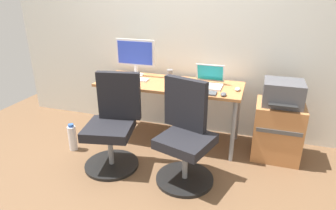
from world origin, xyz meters
name	(u,v)px	position (x,y,z in m)	size (l,w,h in m)	color
ground_plane	(169,139)	(0.00, 0.00, 0.00)	(5.28, 5.28, 0.00)	brown
back_wall	(179,24)	(0.00, 0.38, 1.30)	(4.40, 0.04, 2.60)	silver
desk	(169,89)	(0.00, 0.00, 0.63)	(1.61, 0.60, 0.70)	#B77542
office_chair_left	(113,126)	(-0.37, -0.66, 0.42)	(0.54, 0.54, 0.94)	black
office_chair_right	(185,137)	(0.36, -0.66, 0.42)	(0.55, 0.55, 0.94)	black
side_cabinet	(277,130)	(1.19, 0.00, 0.30)	(0.47, 0.45, 0.59)	#B77542
printer	(283,93)	(1.19, 0.00, 0.71)	(0.38, 0.40, 0.24)	#515156
water_bottle_on_floor	(73,138)	(-0.94, -0.56, 0.15)	(0.09, 0.09, 0.31)	white
desktop_monitor	(135,55)	(-0.47, 0.16, 0.95)	(0.48, 0.18, 0.43)	silver
open_laptop	(208,81)	(0.43, 0.05, 0.75)	(0.31, 0.29, 0.22)	silver
keyboard_by_monitor	(134,79)	(-0.42, -0.01, 0.71)	(0.34, 0.12, 0.02)	silver
keyboard_by_laptop	(199,92)	(0.39, -0.22, 0.71)	(0.34, 0.12, 0.02)	#515156
mouse_by_monitor	(238,89)	(0.74, -0.03, 0.72)	(0.06, 0.10, 0.03)	#B7B7B7
mouse_by_laptop	(224,94)	(0.63, -0.23, 0.72)	(0.06, 0.10, 0.03)	#515156
coffee_mug	(107,76)	(-0.71, -0.11, 0.75)	(0.08, 0.08, 0.09)	purple
pen_cup	(170,74)	(-0.05, 0.17, 0.75)	(0.07, 0.07, 0.10)	slate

